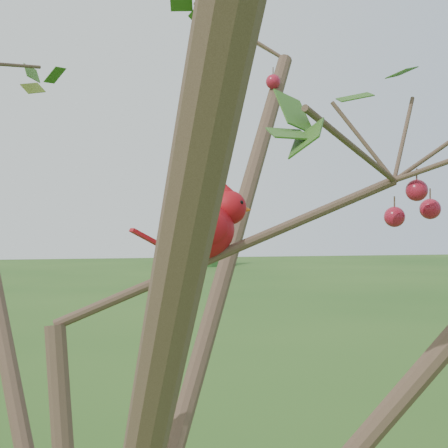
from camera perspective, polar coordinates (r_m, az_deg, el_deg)
name	(u,v)px	position (r m, az deg, el deg)	size (l,w,h in m)	color
crabapple_tree	(102,222)	(0.86, -12.27, 0.19)	(2.35, 2.05, 2.95)	#412F23
cardinal	(201,226)	(0.98, -2.32, -0.24)	(0.22, 0.12, 0.16)	#B10F0F
distant_trees	(117,243)	(26.92, -10.86, -1.86)	(39.41, 15.17, 3.40)	#412F23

